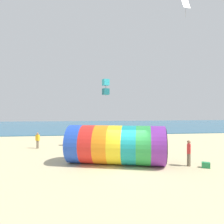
{
  "coord_description": "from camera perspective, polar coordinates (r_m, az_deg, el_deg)",
  "views": [
    {
      "loc": [
        -2.66,
        -12.62,
        3.79
      ],
      "look_at": [
        -0.54,
        3.33,
        3.67
      ],
      "focal_mm": 32.0,
      "sensor_mm": 36.0,
      "label": 1
    }
  ],
  "objects": [
    {
      "name": "ground_plane",
      "position": [
        13.45,
        4.32,
        -15.95
      ],
      "size": [
        120.0,
        120.0,
        0.0
      ],
      "primitive_type": "plane",
      "color": "#CCBA8C"
    },
    {
      "name": "sea",
      "position": [
        50.85,
        -4.57,
        -3.79
      ],
      "size": [
        120.0,
        40.0,
        0.1
      ],
      "primitive_type": "cube",
      "color": "#236084",
      "rests_on": "ground"
    },
    {
      "name": "giant_inflatable_tube",
      "position": [
        14.32,
        1.17,
        -9.33
      ],
      "size": [
        7.28,
        4.54,
        2.73
      ],
      "color": "blue",
      "rests_on": "ground"
    },
    {
      "name": "kite_handler",
      "position": [
        14.83,
        21.1,
        -10.8
      ],
      "size": [
        0.38,
        0.42,
        1.77
      ],
      "color": "#726651",
      "rests_on": "ground"
    },
    {
      "name": "kite_white_diamond",
      "position": [
        26.72,
        20.28,
        27.06
      ],
      "size": [
        0.97,
        0.66,
        2.17
      ],
      "color": "white"
    },
    {
      "name": "kite_cyan_box",
      "position": [
        20.77,
        -1.8,
        7.16
      ],
      "size": [
        0.76,
        0.76,
        1.71
      ],
      "color": "#2DB2C6"
    },
    {
      "name": "bystander_near_water",
      "position": [
        19.99,
        6.86,
        -8.05
      ],
      "size": [
        0.35,
        0.42,
        1.66
      ],
      "color": "#383D56",
      "rests_on": "ground"
    },
    {
      "name": "bystander_mid_beach",
      "position": [
        21.47,
        -20.48,
        -7.59
      ],
      "size": [
        0.42,
        0.38,
        1.59
      ],
      "color": "#726651",
      "rests_on": "ground"
    },
    {
      "name": "cooler_box",
      "position": [
        15.01,
        25.25,
        -13.54
      ],
      "size": [
        0.63,
        0.58,
        0.36
      ],
      "primitive_type": "cube",
      "rotation": [
        0.0,
        0.0,
        2.59
      ],
      "color": "#268C4C",
      "rests_on": "ground"
    }
  ]
}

